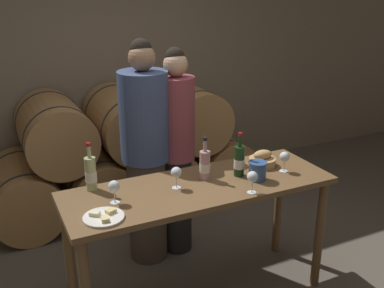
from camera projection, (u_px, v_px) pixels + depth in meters
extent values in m
cube|color=gray|center=(103.00, 41.00, 4.68)|extent=(10.00, 0.12, 3.20)
cylinder|color=#A87A47|center=(24.00, 194.00, 4.21)|extent=(0.62, 0.96, 0.62)
cylinder|color=#2D2D33|center=(28.00, 208.00, 3.95)|extent=(0.64, 0.02, 0.64)
cylinder|color=#2D2D33|center=(21.00, 181.00, 4.47)|extent=(0.64, 0.02, 0.64)
cylinder|color=#A87A47|center=(95.00, 181.00, 4.48)|extent=(0.62, 0.96, 0.62)
cylinder|color=#2D2D33|center=(103.00, 193.00, 4.22)|extent=(0.64, 0.02, 0.64)
cylinder|color=#2D2D33|center=(88.00, 170.00, 4.74)|extent=(0.64, 0.02, 0.64)
cylinder|color=#A87A47|center=(157.00, 169.00, 4.75)|extent=(0.62, 0.96, 0.62)
cylinder|color=#2D2D33|center=(169.00, 180.00, 4.49)|extent=(0.64, 0.02, 0.64)
cylinder|color=#2D2D33|center=(147.00, 159.00, 5.01)|extent=(0.64, 0.02, 0.64)
cylinder|color=#A87A47|center=(213.00, 159.00, 5.03)|extent=(0.62, 0.96, 0.62)
cylinder|color=#2D2D33|center=(227.00, 169.00, 4.77)|extent=(0.64, 0.02, 0.64)
cylinder|color=#2D2D33|center=(201.00, 150.00, 5.29)|extent=(0.64, 0.02, 0.64)
cylinder|color=#A87A47|center=(55.00, 132.00, 4.15)|extent=(0.62, 0.96, 0.62)
cylinder|color=#2D2D33|center=(61.00, 142.00, 3.89)|extent=(0.64, 0.02, 0.64)
cylinder|color=#2D2D33|center=(49.00, 123.00, 4.41)|extent=(0.64, 0.02, 0.64)
cylinder|color=#A87A47|center=(124.00, 122.00, 4.42)|extent=(0.62, 0.96, 0.62)
cylinder|color=#2D2D33|center=(134.00, 131.00, 4.16)|extent=(0.64, 0.02, 0.64)
cylinder|color=#2D2D33|center=(115.00, 115.00, 4.68)|extent=(0.64, 0.02, 0.64)
cylinder|color=#A87A47|center=(186.00, 114.00, 4.70)|extent=(0.62, 0.96, 0.62)
cylinder|color=#2D2D33|center=(199.00, 122.00, 4.44)|extent=(0.64, 0.02, 0.64)
cylinder|color=#2D2D33|center=(174.00, 107.00, 4.96)|extent=(0.64, 0.02, 0.64)
cylinder|color=brown|center=(319.00, 235.00, 3.30)|extent=(0.06, 0.06, 0.86)
cylinder|color=brown|center=(69.00, 257.00, 3.03)|extent=(0.06, 0.06, 0.86)
cylinder|color=brown|center=(278.00, 206.00, 3.73)|extent=(0.06, 0.06, 0.86)
cube|color=brown|center=(200.00, 188.00, 3.01)|extent=(1.84, 0.63, 0.04)
cylinder|color=#4C4238|center=(147.00, 209.00, 3.66)|extent=(0.31, 0.31, 0.88)
cylinder|color=#3D4C75|center=(144.00, 117.00, 3.40)|extent=(0.38, 0.38, 0.69)
sphere|color=#997051|center=(142.00, 57.00, 3.24)|extent=(0.20, 0.20, 0.20)
sphere|color=black|center=(141.00, 50.00, 3.23)|extent=(0.16, 0.16, 0.16)
cylinder|color=#232326|center=(177.00, 204.00, 3.78)|extent=(0.24, 0.24, 0.84)
cylinder|color=#8C3D47|center=(176.00, 119.00, 3.52)|extent=(0.30, 0.30, 0.66)
sphere|color=tan|center=(175.00, 64.00, 3.38)|extent=(0.19, 0.19, 0.19)
sphere|color=black|center=(175.00, 57.00, 3.37)|extent=(0.15, 0.15, 0.15)
cylinder|color=#193819|center=(239.00, 161.00, 3.11)|extent=(0.07, 0.07, 0.21)
cylinder|color=#193819|center=(240.00, 141.00, 3.06)|extent=(0.03, 0.03, 0.08)
cylinder|color=maroon|center=(240.00, 134.00, 3.04)|extent=(0.03, 0.03, 0.02)
cylinder|color=white|center=(239.00, 164.00, 3.12)|extent=(0.07, 0.07, 0.07)
cylinder|color=#ADBC7F|center=(91.00, 174.00, 2.90)|extent=(0.07, 0.07, 0.22)
cylinder|color=#ADBC7F|center=(89.00, 152.00, 2.85)|extent=(0.03, 0.03, 0.08)
cylinder|color=maroon|center=(88.00, 144.00, 2.83)|extent=(0.03, 0.03, 0.02)
cylinder|color=white|center=(91.00, 176.00, 2.90)|extent=(0.07, 0.07, 0.07)
cylinder|color=#BC8E93|center=(205.00, 165.00, 3.06)|extent=(0.07, 0.07, 0.20)
cylinder|color=#BC8E93|center=(205.00, 146.00, 3.01)|extent=(0.03, 0.03, 0.08)
cylinder|color=black|center=(205.00, 139.00, 3.00)|extent=(0.03, 0.03, 0.02)
cylinder|color=white|center=(205.00, 167.00, 3.07)|extent=(0.07, 0.07, 0.06)
cylinder|color=#335693|center=(257.00, 171.00, 3.06)|extent=(0.12, 0.12, 0.13)
cylinder|color=#335693|center=(258.00, 163.00, 3.04)|extent=(0.13, 0.13, 0.01)
cylinder|color=tan|center=(262.00, 162.00, 3.31)|extent=(0.20, 0.20, 0.06)
ellipsoid|color=tan|center=(263.00, 155.00, 3.29)|extent=(0.15, 0.09, 0.07)
cylinder|color=white|center=(104.00, 217.00, 2.58)|extent=(0.24, 0.24, 0.01)
cube|color=#E0CC7F|center=(111.00, 211.00, 2.61)|extent=(0.07, 0.06, 0.02)
cube|color=beige|center=(95.00, 214.00, 2.58)|extent=(0.07, 0.07, 0.02)
cube|color=beige|center=(105.00, 219.00, 2.52)|extent=(0.05, 0.06, 0.02)
cylinder|color=white|center=(115.00, 203.00, 2.76)|extent=(0.06, 0.06, 0.00)
cylinder|color=white|center=(115.00, 197.00, 2.74)|extent=(0.01, 0.01, 0.08)
sphere|color=white|center=(114.00, 186.00, 2.72)|extent=(0.07, 0.07, 0.07)
cylinder|color=white|center=(176.00, 188.00, 2.95)|extent=(0.06, 0.06, 0.00)
cylinder|color=white|center=(176.00, 182.00, 2.94)|extent=(0.01, 0.01, 0.08)
sphere|color=white|center=(176.00, 172.00, 2.92)|extent=(0.07, 0.07, 0.07)
cylinder|color=white|center=(252.00, 192.00, 2.89)|extent=(0.06, 0.06, 0.00)
cylinder|color=white|center=(252.00, 187.00, 2.88)|extent=(0.01, 0.01, 0.08)
sphere|color=white|center=(252.00, 177.00, 2.85)|extent=(0.07, 0.07, 0.07)
cylinder|color=white|center=(284.00, 171.00, 3.21)|extent=(0.06, 0.06, 0.00)
cylinder|color=white|center=(284.00, 166.00, 3.20)|extent=(0.01, 0.01, 0.08)
sphere|color=white|center=(285.00, 157.00, 3.18)|extent=(0.07, 0.07, 0.07)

